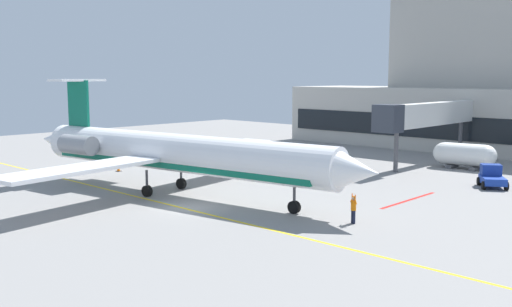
{
  "coord_description": "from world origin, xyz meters",
  "views": [
    {
      "loc": [
        31.34,
        -25.91,
        9.38
      ],
      "look_at": [
        -1.24,
        8.35,
        3.0
      ],
      "focal_mm": 40.39,
      "sensor_mm": 36.0,
      "label": 1
    }
  ],
  "objects_px": {
    "regional_jet": "(172,153)",
    "pushback_tractor": "(492,177)",
    "fuel_tank": "(464,155)",
    "marshaller": "(353,209)",
    "baggage_tug": "(223,149)"
  },
  "relations": [
    {
      "from": "pushback_tractor",
      "to": "fuel_tank",
      "type": "distance_m",
      "value": 9.84
    },
    {
      "from": "pushback_tractor",
      "to": "fuel_tank",
      "type": "height_order",
      "value": "fuel_tank"
    },
    {
      "from": "baggage_tug",
      "to": "pushback_tractor",
      "type": "relative_size",
      "value": 1.13
    },
    {
      "from": "regional_jet",
      "to": "fuel_tank",
      "type": "xyz_separation_m",
      "value": [
        11.55,
        28.34,
        -1.88
      ]
    },
    {
      "from": "regional_jet",
      "to": "pushback_tractor",
      "type": "height_order",
      "value": "regional_jet"
    },
    {
      "from": "fuel_tank",
      "to": "regional_jet",
      "type": "bearing_deg",
      "value": -112.17
    },
    {
      "from": "baggage_tug",
      "to": "regional_jet",
      "type": "bearing_deg",
      "value": -54.43
    },
    {
      "from": "pushback_tractor",
      "to": "baggage_tug",
      "type": "bearing_deg",
      "value": -173.58
    },
    {
      "from": "baggage_tug",
      "to": "fuel_tank",
      "type": "height_order",
      "value": "fuel_tank"
    },
    {
      "from": "regional_jet",
      "to": "pushback_tractor",
      "type": "bearing_deg",
      "value": 49.58
    },
    {
      "from": "pushback_tractor",
      "to": "marshaller",
      "type": "xyz_separation_m",
      "value": [
        -1.64,
        -18.33,
        0.11
      ]
    },
    {
      "from": "regional_jet",
      "to": "baggage_tug",
      "type": "distance_m",
      "value": 21.21
    },
    {
      "from": "marshaller",
      "to": "pushback_tractor",
      "type": "bearing_deg",
      "value": 84.9
    },
    {
      "from": "fuel_tank",
      "to": "marshaller",
      "type": "distance_m",
      "value": 26.53
    },
    {
      "from": "regional_jet",
      "to": "fuel_tank",
      "type": "height_order",
      "value": "regional_jet"
    }
  ]
}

